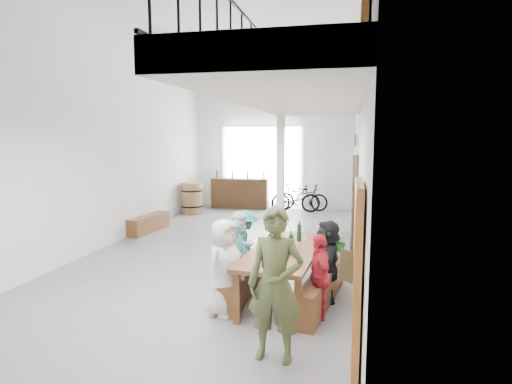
% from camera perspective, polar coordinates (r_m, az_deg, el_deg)
% --- Properties ---
extents(floor, '(12.00, 12.00, 0.00)m').
position_cam_1_polar(floor, '(9.31, -4.34, -8.03)').
color(floor, slate).
rests_on(floor, ground).
extents(room_walls, '(12.00, 12.00, 12.00)m').
position_cam_1_polar(room_walls, '(9.04, -4.57, 14.24)').
color(room_walls, white).
rests_on(room_walls, ground).
extents(gateway_portal, '(2.80, 0.08, 2.80)m').
position_cam_1_polar(gateway_portal, '(14.88, 0.78, 3.29)').
color(gateway_portal, white).
rests_on(gateway_portal, ground).
extents(right_wall_decor, '(0.07, 8.28, 5.07)m').
position_cam_1_polar(right_wall_decor, '(6.76, 13.11, 0.96)').
color(right_wall_decor, '#975B28').
rests_on(right_wall_decor, ground).
extents(balcony, '(1.52, 5.62, 4.00)m').
position_cam_1_polar(balcony, '(5.52, 5.91, 12.40)').
color(balcony, silver).
rests_on(balcony, ground).
extents(tasting_table, '(1.16, 2.45, 0.79)m').
position_cam_1_polar(tasting_table, '(6.56, 3.88, -8.29)').
color(tasting_table, brown).
rests_on(tasting_table, ground).
extents(bench_inner, '(0.36, 1.87, 0.43)m').
position_cam_1_polar(bench_inner, '(6.87, -1.77, -11.85)').
color(bench_inner, brown).
rests_on(bench_inner, ground).
extents(bench_wall, '(0.59, 2.08, 0.48)m').
position_cam_1_polar(bench_wall, '(6.56, 8.75, -12.64)').
color(bench_wall, brown).
rests_on(bench_wall, ground).
extents(tableware, '(0.64, 1.60, 0.35)m').
position_cam_1_polar(tableware, '(6.39, 3.19, -6.55)').
color(tableware, black).
rests_on(tableware, tasting_table).
extents(side_bench, '(0.50, 1.56, 0.43)m').
position_cam_1_polar(side_bench, '(11.56, -14.09, -4.08)').
color(side_bench, brown).
rests_on(side_bench, ground).
extents(oak_barrel, '(0.68, 0.68, 1.01)m').
position_cam_1_polar(oak_barrel, '(13.89, -8.55, -0.82)').
color(oak_barrel, brown).
rests_on(oak_barrel, ground).
extents(serving_counter, '(1.98, 0.65, 1.03)m').
position_cam_1_polar(serving_counter, '(14.85, -2.12, -0.16)').
color(serving_counter, '#362211').
rests_on(serving_counter, ground).
extents(counter_bottles, '(1.71, 0.18, 0.28)m').
position_cam_1_polar(counter_bottles, '(14.79, -2.13, 2.37)').
color(counter_bottles, black).
rests_on(counter_bottles, serving_counter).
extents(guest_left_a, '(0.67, 0.78, 1.36)m').
position_cam_1_polar(guest_left_a, '(6.04, -4.27, -9.96)').
color(guest_left_a, silver).
rests_on(guest_left_a, ground).
extents(guest_left_b, '(0.34, 0.48, 1.25)m').
position_cam_1_polar(guest_left_b, '(6.51, -2.51, -9.15)').
color(guest_left_b, teal).
rests_on(guest_left_b, ground).
extents(guest_left_c, '(0.68, 0.76, 1.28)m').
position_cam_1_polar(guest_left_c, '(7.04, -2.02, -7.72)').
color(guest_left_c, silver).
rests_on(guest_left_c, ground).
extents(guest_left_d, '(0.55, 0.83, 1.21)m').
position_cam_1_polar(guest_left_d, '(7.51, -1.43, -7.03)').
color(guest_left_d, teal).
rests_on(guest_left_d, ground).
extents(guest_right_a, '(0.51, 0.75, 1.18)m').
position_cam_1_polar(guest_right_a, '(5.99, 8.42, -11.05)').
color(guest_right_a, '#B61F2B').
rests_on(guest_right_a, ground).
extents(guest_right_b, '(0.47, 1.18, 1.24)m').
position_cam_1_polar(guest_right_b, '(6.61, 9.54, -9.01)').
color(guest_right_b, black).
rests_on(guest_right_b, ground).
extents(guest_right_c, '(0.36, 0.53, 1.06)m').
position_cam_1_polar(guest_right_c, '(7.23, 9.17, -8.30)').
color(guest_right_c, silver).
rests_on(guest_right_c, ground).
extents(host_standing, '(0.67, 0.47, 1.73)m').
position_cam_1_polar(host_standing, '(4.81, 2.62, -12.21)').
color(host_standing, '#444F2C').
rests_on(host_standing, ground).
extents(potted_plant, '(0.48, 0.44, 0.43)m').
position_cam_1_polar(potted_plant, '(9.54, 11.20, -6.44)').
color(potted_plant, '#1D4F18').
rests_on(potted_plant, ground).
extents(bicycle_near, '(1.76, 0.74, 0.90)m').
position_cam_1_polar(bicycle_near, '(14.41, 6.19, -0.68)').
color(bicycle_near, black).
rests_on(bicycle_near, ground).
extents(bicycle_far, '(1.64, 0.68, 0.96)m').
position_cam_1_polar(bicycle_far, '(14.00, 5.31, -0.79)').
color(bicycle_far, black).
rests_on(bicycle_far, ground).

